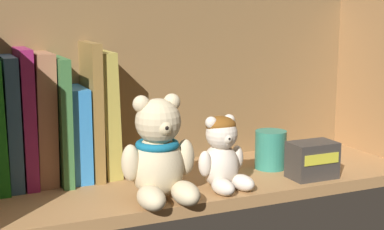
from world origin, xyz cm
name	(u,v)px	position (x,y,z in cm)	size (l,w,h in cm)	color
shelf_board	(203,182)	(0.00, 0.00, 1.00)	(75.26, 24.78, 2.00)	#9E7042
shelf_back_panel	(175,86)	(0.00, 12.99, 16.32)	(77.66, 1.20, 32.63)	brown
shelf_side_panel_right	(381,84)	(38.43, 0.00, 16.32)	(1.60, 27.18, 32.63)	#9E7042
book_2	(10,121)	(-30.76, 8.94, 12.73)	(2.15, 12.35, 21.45)	#2F4D69
book_3	(25,117)	(-28.40, 8.94, 13.32)	(2.02, 12.33, 22.63)	#8C1E53
book_4	(42,118)	(-25.57, 8.94, 12.92)	(3.08, 11.13, 21.83)	#9D6546
book_5	(59,119)	(-22.86, 8.94, 12.51)	(1.78, 14.28, 21.03)	#376936
book_6	(75,132)	(-20.14, 8.94, 9.94)	(3.10, 11.68, 15.89)	#307CC3
book_7	(90,110)	(-17.45, 8.94, 13.66)	(1.71, 12.35, 23.31)	olive
book_8	(104,113)	(-14.94, 8.94, 12.83)	(2.75, 10.57, 21.66)	#A99842
teddy_bear_larger	(159,156)	(-11.22, -8.00, 8.90)	(11.71, 11.82, 16.17)	beige
teddy_bear_smaller	(222,154)	(0.02, -6.96, 7.68)	(8.89, 9.26, 11.98)	beige
pillar_candle	(272,150)	(13.53, -0.46, 5.49)	(5.70, 5.70, 6.98)	#2D7A66
small_product_box	(312,160)	(16.91, -8.12, 5.16)	(8.04, 5.33, 6.31)	#38332D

